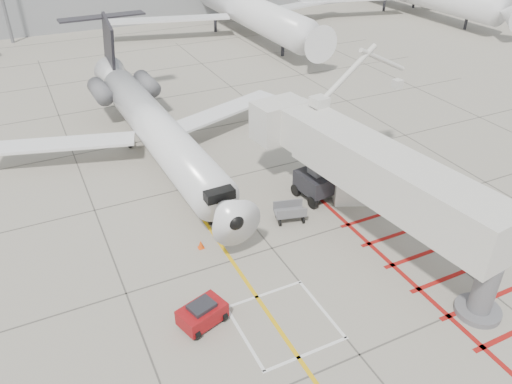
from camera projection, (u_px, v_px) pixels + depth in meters
ground_plane at (310, 295)px, 24.12m from camera, size 260.00×260.00×0.00m
regional_jet at (165, 121)px, 32.23m from camera, size 24.16×30.02×7.67m
jet_bridge at (390, 188)px, 25.62m from camera, size 10.68×18.99×7.24m
pushback_tug at (202, 313)px, 22.28m from camera, size 2.37×1.86×1.21m
baggage_cart at (290, 212)px, 29.13m from camera, size 2.00×1.54×1.12m
ground_power_unit at (354, 187)px, 30.73m from camera, size 2.81×2.30×1.94m
cone_nose at (201, 244)px, 27.08m from camera, size 0.35×0.35×0.48m
cone_side at (229, 221)px, 28.83m from camera, size 0.41×0.41×0.57m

